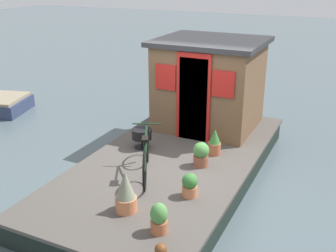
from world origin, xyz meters
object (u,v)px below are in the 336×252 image
at_px(houseboat_cabin, 209,83).
at_px(charcoal_grill, 142,135).
at_px(potted_plant_geranium, 215,142).
at_px(potted_plant_mint, 126,193).
at_px(potted_plant_lavender, 201,154).
at_px(mooring_bollard, 161,252).
at_px(bicycle, 146,155).
at_px(potted_plant_succulent, 190,185).
at_px(potted_plant_fern, 159,218).

xyz_separation_m(houseboat_cabin, charcoal_grill, (-1.73, 0.74, -0.70)).
bearing_deg(potted_plant_geranium, potted_plant_mint, 168.34).
distance_m(potted_plant_lavender, mooring_bollard, 2.65).
bearing_deg(charcoal_grill, potted_plant_mint, -156.76).
height_order(bicycle, potted_plant_geranium, bicycle).
bearing_deg(houseboat_cabin, bicycle, 177.35).
relative_size(potted_plant_succulent, charcoal_grill, 0.98).
bearing_deg(charcoal_grill, potted_plant_fern, -146.27).
xyz_separation_m(potted_plant_succulent, potted_plant_fern, (-1.04, 0.01, 0.02)).
relative_size(potted_plant_lavender, potted_plant_mint, 0.70).
height_order(houseboat_cabin, charcoal_grill, houseboat_cabin).
relative_size(potted_plant_lavender, potted_plant_fern, 1.02).
distance_m(potted_plant_fern, potted_plant_geranium, 2.66).
height_order(potted_plant_fern, charcoal_grill, potted_plant_fern).
distance_m(houseboat_cabin, potted_plant_geranium, 1.71).
distance_m(houseboat_cabin, potted_plant_mint, 3.87).
xyz_separation_m(houseboat_cabin, potted_plant_succulent, (-3.02, -0.83, -0.78)).
xyz_separation_m(houseboat_cabin, bicycle, (-2.68, 0.12, -0.61)).
relative_size(potted_plant_lavender, mooring_bollard, 1.87).
relative_size(potted_plant_succulent, mooring_bollard, 1.61).
xyz_separation_m(bicycle, charcoal_grill, (0.95, 0.61, -0.08)).
relative_size(potted_plant_mint, mooring_bollard, 2.66).
distance_m(potted_plant_succulent, potted_plant_mint, 1.04).
bearing_deg(potted_plant_fern, bicycle, 34.37).
relative_size(potted_plant_geranium, mooring_bollard, 2.13).
xyz_separation_m(potted_plant_fern, potted_plant_geranium, (2.66, 0.17, 0.03)).
relative_size(houseboat_cabin, charcoal_grill, 5.72).
height_order(potted_plant_mint, potted_plant_geranium, potted_plant_mint).
bearing_deg(potted_plant_succulent, potted_plant_lavender, 12.23).
distance_m(potted_plant_lavender, potted_plant_geranium, 0.57).
xyz_separation_m(potted_plant_succulent, mooring_bollard, (-1.54, -0.27, -0.07)).
bearing_deg(potted_plant_geranium, houseboat_cabin, 25.01).
distance_m(houseboat_cabin, potted_plant_succulent, 3.23).
height_order(houseboat_cabin, potted_plant_geranium, houseboat_cabin).
bearing_deg(mooring_bollard, potted_plant_succulent, 9.99).
bearing_deg(potted_plant_mint, potted_plant_lavender, -13.48).
bearing_deg(charcoal_grill, bicycle, -147.21).
relative_size(potted_plant_succulent, potted_plant_fern, 0.87).
distance_m(potted_plant_succulent, potted_plant_lavender, 1.08).
xyz_separation_m(potted_plant_mint, mooring_bollard, (-0.76, -0.94, -0.18)).
distance_m(bicycle, potted_plant_lavender, 1.02).
xyz_separation_m(potted_plant_lavender, mooring_bollard, (-2.60, -0.50, -0.11)).
bearing_deg(bicycle, mooring_bollard, -147.08).
bearing_deg(houseboat_cabin, potted_plant_succulent, -164.68).
height_order(potted_plant_geranium, charcoal_grill, potted_plant_geranium).
bearing_deg(potted_plant_mint, houseboat_cabin, 2.35).
distance_m(potted_plant_mint, charcoal_grill, 2.26).
bearing_deg(charcoal_grill, potted_plant_geranium, -76.63).
xyz_separation_m(potted_plant_succulent, charcoal_grill, (1.29, 1.56, 0.09)).
xyz_separation_m(potted_plant_fern, mooring_bollard, (-0.51, -0.28, -0.09)).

